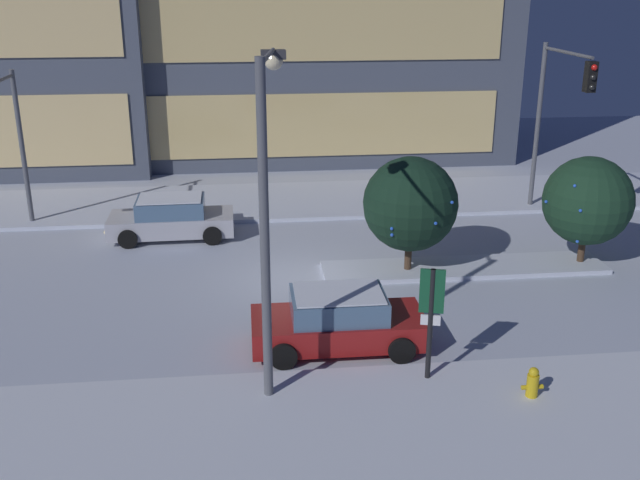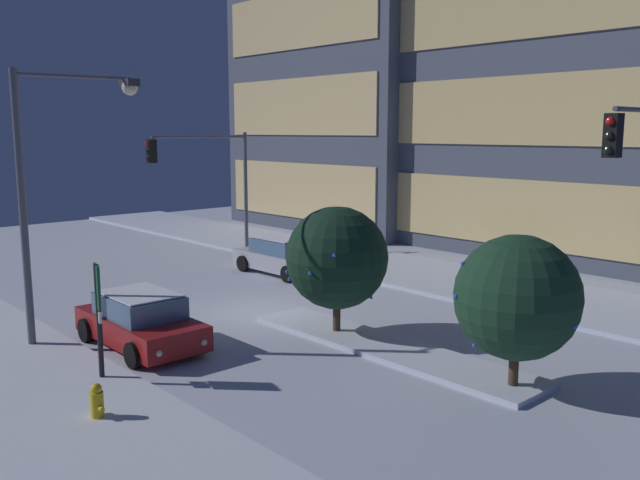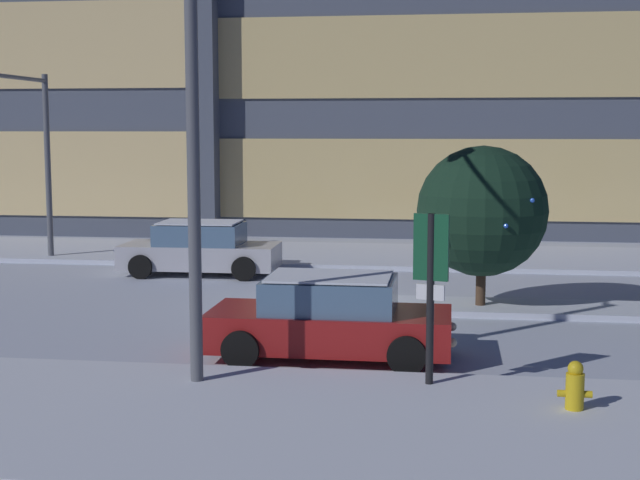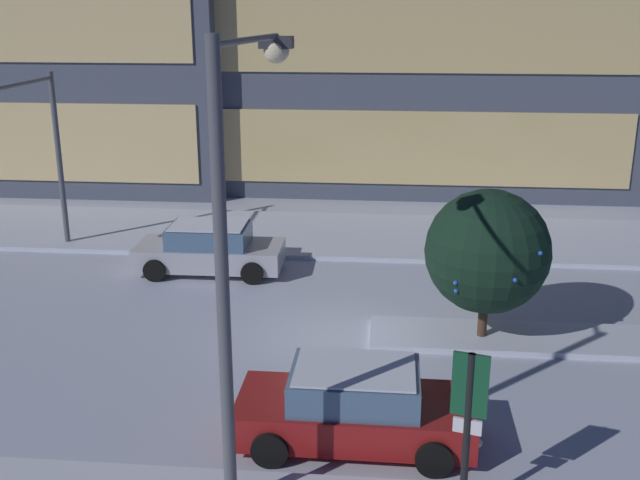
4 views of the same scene
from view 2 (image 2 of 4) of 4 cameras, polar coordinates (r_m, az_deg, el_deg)
The scene contains 12 objects.
ground at distance 21.77m, azimuth -5.25°, elevation -6.16°, with size 52.00×52.00×0.00m, color silver.
curb_strip_far at distance 27.43m, azimuth 8.74°, elevation -2.86°, with size 52.00×5.20×0.14m, color silver.
median_strip at distance 18.19m, azimuth 5.64°, elevation -9.06°, with size 9.00×1.80×0.14m, color silver.
office_tower_secondary at distance 42.71m, azimuth 4.07°, elevation 14.23°, with size 13.57×11.45×19.00m.
car_near at distance 18.82m, azimuth -15.02°, elevation -6.67°, with size 4.39×2.09×1.49m.
car_far at distance 27.45m, azimuth -3.23°, elevation -1.39°, with size 4.46×2.10×1.49m.
traffic_light_corner_far_left at distance 31.34m, azimuth -9.62°, elevation 5.98°, with size 0.32×5.31×5.71m.
street_lamp_arched at distance 19.17m, azimuth -21.40°, elevation 5.82°, with size 0.77×3.28×7.34m.
fire_hydrant at distance 14.42m, azimuth -18.41°, elevation -13.09°, with size 0.48×0.26×0.84m.
parking_info_sign at distance 16.18m, azimuth -18.31°, elevation -5.50°, with size 0.55×0.20×2.79m.
decorated_tree_median at distance 15.41m, azimuth 16.39°, elevation -4.71°, with size 2.86×2.79×3.55m.
decorated_tree_left_of_median at distance 18.84m, azimuth 1.44°, elevation -1.52°, with size 2.90×2.90×3.70m.
Camera 2 is at (16.78, -12.62, 5.77)m, focal length 37.67 mm.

